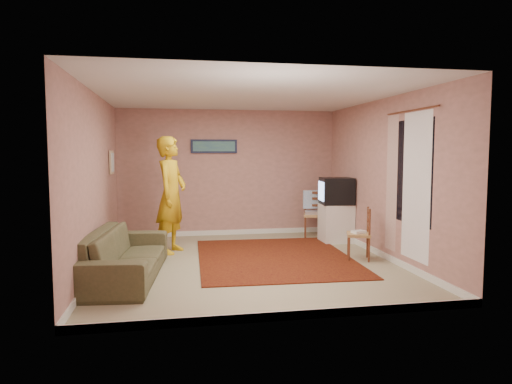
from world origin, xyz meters
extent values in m
plane|color=gray|center=(0.00, 0.00, 0.00)|extent=(5.00, 5.00, 0.00)
cube|color=tan|center=(0.00, 2.50, 1.30)|extent=(4.50, 0.02, 2.60)
cube|color=tan|center=(0.00, -2.50, 1.30)|extent=(4.50, 0.02, 2.60)
cube|color=tan|center=(-2.25, 0.00, 1.30)|extent=(0.02, 5.00, 2.60)
cube|color=tan|center=(2.25, 0.00, 1.30)|extent=(0.02, 5.00, 2.60)
cube|color=silver|center=(0.00, 0.00, 2.60)|extent=(4.50, 5.00, 0.02)
cube|color=white|center=(0.00, 2.49, 0.05)|extent=(4.50, 0.02, 0.10)
cube|color=white|center=(0.00, -2.49, 0.05)|extent=(4.50, 0.02, 0.10)
cube|color=white|center=(-2.24, 0.00, 0.05)|extent=(0.02, 5.00, 0.10)
cube|color=white|center=(2.24, 0.00, 0.05)|extent=(0.02, 5.00, 0.10)
cube|color=black|center=(2.24, -0.90, 1.45)|extent=(0.01, 1.10, 1.50)
cube|color=white|center=(2.23, -1.05, 1.25)|extent=(0.01, 0.75, 2.10)
cube|color=beige|center=(2.21, -0.35, 1.25)|extent=(0.01, 0.35, 2.10)
cylinder|color=brown|center=(2.20, -0.90, 2.32)|extent=(0.02, 1.40, 0.02)
cube|color=#121733|center=(-0.30, 2.47, 1.85)|extent=(0.95, 0.03, 0.28)
cube|color=#2D527E|center=(-0.30, 2.45, 1.85)|extent=(0.86, 0.01, 0.20)
cube|color=#D2B790|center=(-2.22, 1.60, 1.55)|extent=(0.03, 0.38, 0.42)
cube|color=silver|center=(-2.20, 1.60, 1.55)|extent=(0.01, 0.30, 0.34)
cube|color=#31050A|center=(0.49, 0.27, 0.01)|extent=(2.56, 3.16, 0.02)
cube|color=white|center=(1.95, 1.36, 0.37)|extent=(0.58, 0.52, 0.73)
cube|color=black|center=(1.95, 1.36, 0.99)|extent=(0.64, 0.59, 0.51)
cube|color=#8CB2F2|center=(1.65, 1.39, 0.99)|extent=(0.06, 0.43, 0.36)
cube|color=tan|center=(1.68, 1.89, 0.45)|extent=(0.52, 0.50, 0.05)
cube|color=brown|center=(1.68, 1.89, 0.70)|extent=(0.42, 0.16, 0.48)
cube|color=#AFAEB3|center=(1.68, 1.89, 0.51)|extent=(0.43, 0.36, 0.06)
cube|color=#88B0DF|center=(1.68, 2.08, 0.76)|extent=(0.36, 0.04, 0.38)
cube|color=tan|center=(1.80, -0.09, 0.41)|extent=(0.47, 0.48, 0.05)
cube|color=brown|center=(1.80, -0.09, 0.63)|extent=(0.16, 0.37, 0.44)
cube|color=white|center=(1.80, -0.09, 0.45)|extent=(0.24, 0.20, 0.04)
imported|color=brown|center=(-1.80, -0.55, 0.33)|extent=(1.11, 2.36, 0.67)
imported|color=gold|center=(-1.17, 0.99, 1.00)|extent=(0.73, 0.86, 2.00)
camera|label=1|loc=(-1.12, -6.94, 1.74)|focal=32.00mm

